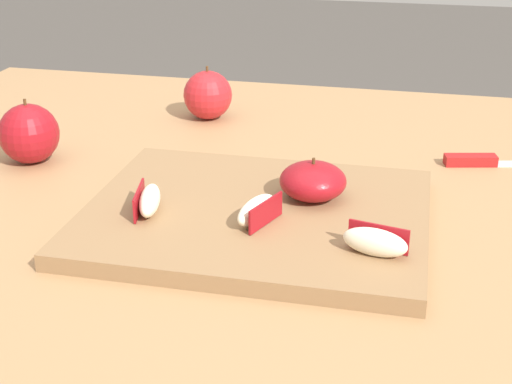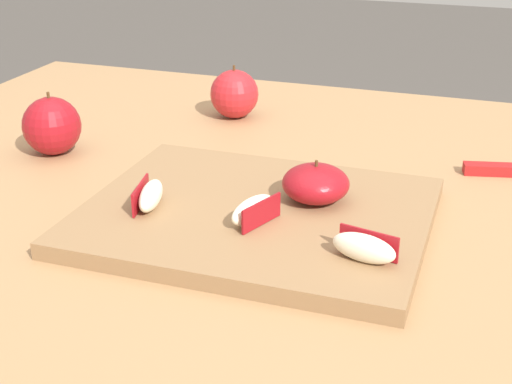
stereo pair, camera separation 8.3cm
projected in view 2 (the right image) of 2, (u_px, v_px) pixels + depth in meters
name	position (u px, v px, depth m)	size (l,w,h in m)	color
dining_table	(324.00, 263.00, 0.95)	(1.40, 0.97, 0.77)	#9E754C
cutting_board	(256.00, 216.00, 0.84)	(0.38, 0.31, 0.02)	olive
apple_half_skin_up	(315.00, 183.00, 0.85)	(0.08, 0.08, 0.05)	maroon
apple_wedge_left	(364.00, 248.00, 0.72)	(0.07, 0.04, 0.03)	#F4EACC
apple_wedge_middle	(150.00, 196.00, 0.84)	(0.04, 0.07, 0.03)	#F4EACC
apple_wedge_back	(254.00, 210.00, 0.80)	(0.05, 0.07, 0.03)	#F4EACC
paring_knife	(501.00, 170.00, 0.98)	(0.16, 0.05, 0.01)	silver
whole_apple_red_delicious	(52.00, 126.00, 1.04)	(0.08, 0.08, 0.09)	maroon
whole_apple_crimson	(234.00, 94.00, 1.19)	(0.08, 0.08, 0.09)	#B21E23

